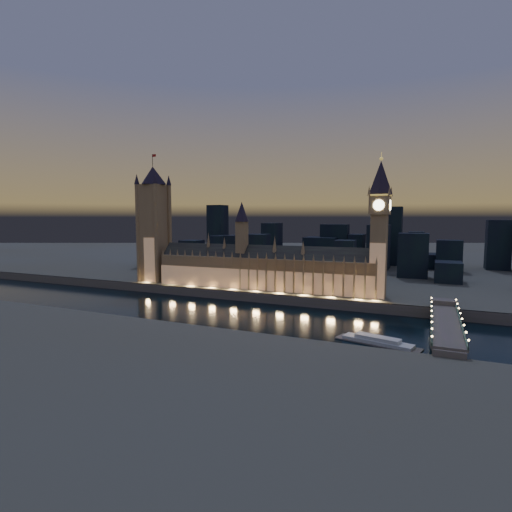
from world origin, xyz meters
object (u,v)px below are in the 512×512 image
at_px(palace_of_westminster, 261,268).
at_px(westminster_bridge, 445,327).
at_px(victoria_tower, 154,219).
at_px(river_boat, 378,341).
at_px(elizabeth_tower, 380,218).

relative_size(palace_of_westminster, westminster_bridge, 1.79).
distance_m(victoria_tower, westminster_bridge, 280.95).
bearing_deg(river_boat, westminster_bridge, 41.17).
relative_size(victoria_tower, westminster_bridge, 1.12).
bearing_deg(palace_of_westminster, westminster_bridge, -23.71).
bearing_deg(westminster_bridge, palace_of_westminster, 156.29).
distance_m(victoria_tower, elizabeth_tower, 218.00).
height_order(victoria_tower, river_boat, victoria_tower).
xyz_separation_m(victoria_tower, river_boat, (229.79, -96.59, -69.15)).
relative_size(palace_of_westminster, elizabeth_tower, 1.77).
bearing_deg(river_boat, victoria_tower, 157.20).
bearing_deg(westminster_bridge, elizabeth_tower, 125.98).
distance_m(palace_of_westminster, river_boat, 150.48).
distance_m(victoria_tower, river_boat, 258.68).
xyz_separation_m(palace_of_westminster, westminster_bridge, (148.51, -65.21, -20.37)).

